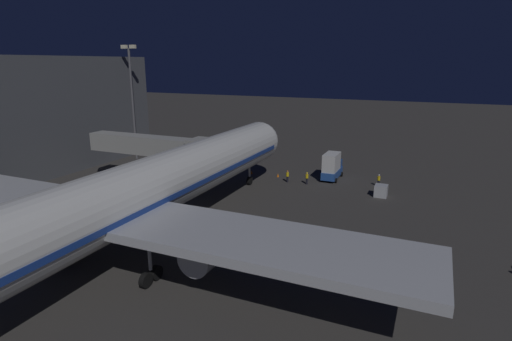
% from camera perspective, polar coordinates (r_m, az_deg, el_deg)
% --- Properties ---
extents(ground_plane, '(320.00, 320.00, 0.00)m').
position_cam_1_polar(ground_plane, '(44.79, -9.70, -7.45)').
color(ground_plane, '#383533').
extents(airliner_at_gate, '(50.30, 68.64, 18.83)m').
position_cam_1_polar(airliner_at_gate, '(34.57, -20.63, -5.08)').
color(airliner_at_gate, silver).
rests_on(airliner_at_gate, ground_plane).
extents(jet_bridge, '(19.82, 3.40, 7.22)m').
position_cam_1_polar(jet_bridge, '(57.44, -13.18, 3.26)').
color(jet_bridge, '#9E9E99').
rests_on(jet_bridge, ground_plane).
extents(apron_floodlight_mast, '(2.90, 0.50, 19.66)m').
position_cam_1_polar(apron_floodlight_mast, '(75.38, -16.87, 10.01)').
color(apron_floodlight_mast, '#59595E').
rests_on(apron_floodlight_mast, ground_plane).
extents(ops_van, '(2.36, 5.42, 4.00)m').
position_cam_1_polar(ops_van, '(61.42, 10.54, 0.60)').
color(ops_van, '#234C9E').
rests_on(ops_van, ground_plane).
extents(baggage_container_near_belt, '(1.58, 1.65, 1.53)m').
position_cam_1_polar(baggage_container_near_belt, '(55.30, 17.00, -2.72)').
color(baggage_container_near_belt, '#B7BABF').
rests_on(baggage_container_near_belt, ground_plane).
extents(ground_crew_near_nose_gear, '(0.40, 0.40, 1.77)m').
position_cam_1_polar(ground_crew_near_nose_gear, '(59.20, 4.40, -0.74)').
color(ground_crew_near_nose_gear, black).
rests_on(ground_crew_near_nose_gear, ground_plane).
extents(ground_crew_by_belt_loader, '(0.40, 0.40, 1.76)m').
position_cam_1_polar(ground_crew_by_belt_loader, '(59.52, 16.70, -1.25)').
color(ground_crew_by_belt_loader, black).
rests_on(ground_crew_by_belt_loader, ground_plane).
extents(ground_crew_marshaller_fwd, '(0.40, 0.40, 1.79)m').
position_cam_1_polar(ground_crew_marshaller_fwd, '(58.50, 7.09, -0.99)').
color(ground_crew_marshaller_fwd, black).
rests_on(ground_crew_marshaller_fwd, ground_plane).
extents(traffic_cone_nose_port, '(0.36, 0.36, 0.55)m').
position_cam_1_polar(traffic_cone_nose_port, '(62.10, 3.07, -0.64)').
color(traffic_cone_nose_port, orange).
rests_on(traffic_cone_nose_port, ground_plane).
extents(traffic_cone_nose_starboard, '(0.36, 0.36, 0.55)m').
position_cam_1_polar(traffic_cone_nose_starboard, '(63.73, -0.63, -0.21)').
color(traffic_cone_nose_starboard, orange).
rests_on(traffic_cone_nose_starboard, ground_plane).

